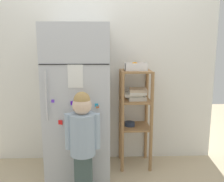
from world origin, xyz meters
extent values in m
plane|color=tan|center=(0.00, 0.00, 0.00)|extent=(6.00, 6.00, 0.00)
cube|color=silver|center=(0.00, 0.35, 1.04)|extent=(2.63, 0.03, 2.08)
cube|color=silver|center=(-0.27, 0.02, 0.79)|extent=(0.65, 0.60, 1.58)
cube|color=black|center=(-0.27, -0.28, 1.20)|extent=(0.64, 0.01, 0.01)
cylinder|color=silver|center=(-0.53, -0.31, 0.92)|extent=(0.02, 0.02, 0.47)
cube|color=white|center=(-0.26, -0.28, 1.10)|extent=(0.14, 0.00, 0.22)
cube|color=red|center=(-0.41, -0.29, 0.66)|extent=(0.04, 0.02, 0.04)
cube|color=#1CA0D9|center=(-0.07, -0.29, 0.82)|extent=(0.03, 0.01, 0.03)
cube|color=#703CE1|center=(-0.47, -0.29, 0.86)|extent=(0.03, 0.01, 0.03)
cube|color=#4D17C0|center=(-0.29, -0.29, 0.84)|extent=(0.04, 0.01, 0.04)
cube|color=#CE672E|center=(-0.06, -0.29, 0.81)|extent=(0.03, 0.02, 0.03)
cube|color=#455A57|center=(-0.19, -0.43, 0.20)|extent=(0.16, 0.10, 0.40)
cylinder|color=#9EB2C6|center=(-0.19, -0.43, 0.59)|extent=(0.23, 0.23, 0.38)
sphere|color=#9EB2C6|center=(-0.19, -0.36, 0.77)|extent=(0.10, 0.10, 0.10)
sphere|color=beige|center=(-0.19, -0.43, 0.86)|extent=(0.17, 0.17, 0.17)
sphere|color=tan|center=(-0.19, -0.43, 0.91)|extent=(0.15, 0.15, 0.15)
cylinder|color=#9EB2C6|center=(-0.32, -0.43, 0.62)|extent=(0.06, 0.06, 0.32)
cylinder|color=#9EB2C6|center=(-0.06, -0.43, 0.62)|extent=(0.06, 0.06, 0.32)
cylinder|color=#9E7247|center=(0.20, -0.02, 0.55)|extent=(0.04, 0.04, 1.10)
cylinder|color=#9E7247|center=(0.51, -0.02, 0.55)|extent=(0.04, 0.04, 1.10)
cylinder|color=#9E7247|center=(0.20, 0.30, 0.55)|extent=(0.04, 0.04, 1.10)
cylinder|color=#9E7247|center=(0.51, 0.30, 0.55)|extent=(0.04, 0.04, 1.10)
cube|color=#9E7247|center=(0.35, 0.14, 1.09)|extent=(0.33, 0.34, 0.02)
cube|color=#9E7247|center=(0.35, 0.14, 0.77)|extent=(0.33, 0.34, 0.02)
cube|color=#9E7247|center=(0.35, 0.14, 0.46)|extent=(0.33, 0.34, 0.02)
cube|color=silver|center=(0.37, 0.15, 0.79)|extent=(0.20, 0.21, 0.04)
cube|color=silver|center=(0.33, 0.16, 0.83)|extent=(0.20, 0.20, 0.03)
cube|color=silver|center=(0.37, 0.13, 0.86)|extent=(0.20, 0.20, 0.03)
cube|color=#C6AD8E|center=(0.38, 0.13, 0.89)|extent=(0.20, 0.21, 0.03)
cylinder|color=#2D384C|center=(0.29, 0.14, 0.49)|extent=(0.12, 0.12, 0.05)
cube|color=white|center=(0.35, 0.14, 1.11)|extent=(0.24, 0.18, 0.01)
cube|color=white|center=(0.35, 0.06, 1.14)|extent=(0.24, 0.01, 0.08)
cube|color=white|center=(0.35, 0.22, 1.14)|extent=(0.24, 0.01, 0.08)
cube|color=white|center=(0.23, 0.14, 1.14)|extent=(0.01, 0.18, 0.08)
cube|color=white|center=(0.47, 0.14, 1.14)|extent=(0.01, 0.18, 0.08)
sphere|color=#A0321F|center=(0.39, 0.12, 1.14)|extent=(0.07, 0.07, 0.07)
sphere|color=brown|center=(0.31, 0.12, 1.14)|extent=(0.07, 0.07, 0.07)
sphere|color=orange|center=(0.34, 0.17, 1.15)|extent=(0.08, 0.08, 0.08)
camera|label=1|loc=(0.00, -2.55, 1.39)|focal=39.83mm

